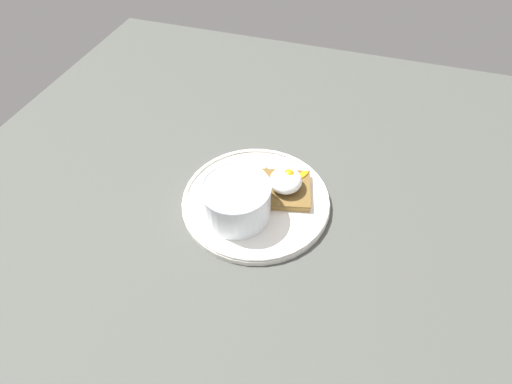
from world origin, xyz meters
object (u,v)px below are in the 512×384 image
toast_slice (285,189)px  banana_slice_front (227,177)px  poached_egg (286,180)px  oatmeal_bowl (236,201)px  banana_slice_back (236,163)px  banana_slice_right (258,167)px  banana_slice_left (247,173)px

toast_slice → banana_slice_front: toast_slice is taller
poached_egg → toast_slice: bearing=-30.8°
oatmeal_bowl → banana_slice_back: oatmeal_bowl is taller
banana_slice_front → banana_slice_right: (-4.15, 4.76, 0.05)cm
poached_egg → banana_slice_right: (-4.22, -6.57, -2.68)cm
banana_slice_front → banana_slice_left: (-1.75, 3.35, 0.34)cm
banana_slice_front → toast_slice: bearing=89.2°
oatmeal_bowl → poached_egg: size_ratio=1.41×
banana_slice_front → banana_slice_right: 6.32cm
poached_egg → banana_slice_front: size_ratio=2.55×
oatmeal_bowl → banana_slice_right: 12.01cm
banana_slice_right → oatmeal_bowl: bearing=-0.8°
toast_slice → banana_slice_front: 11.29cm
banana_slice_left → banana_slice_back: size_ratio=0.75×
poached_egg → banana_slice_right: poached_egg is taller
oatmeal_bowl → banana_slice_right: size_ratio=2.84×
toast_slice → banana_slice_back: 11.57cm
oatmeal_bowl → banana_slice_back: bearing=-159.6°
banana_slice_right → banana_slice_left: bearing=-30.5°
oatmeal_bowl → poached_egg: (-7.43, 6.74, -0.25)cm
poached_egg → banana_slice_back: 11.87cm
poached_egg → banana_slice_front: bearing=-90.3°
banana_slice_front → banana_slice_back: banana_slice_back is taller
banana_slice_left → banana_slice_right: size_ratio=0.79×
banana_slice_back → oatmeal_bowl: bearing=20.4°
toast_slice → banana_slice_right: (-4.31, -6.52, -0.30)cm
banana_slice_front → banana_slice_right: bearing=131.1°
toast_slice → banana_slice_back: (-3.95, -10.87, -0.18)cm
toast_slice → banana_slice_front: bearing=-90.8°
banana_slice_left → banana_slice_back: bearing=-124.8°
toast_slice → banana_slice_left: 8.16cm
poached_egg → banana_slice_right: bearing=-122.7°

